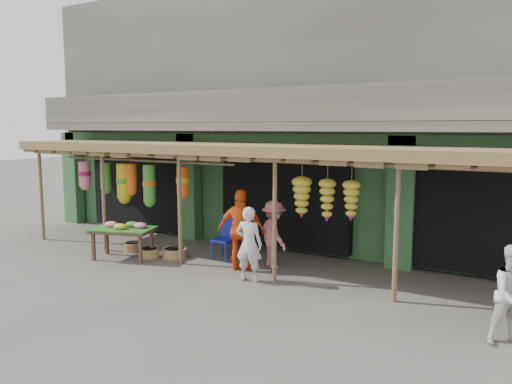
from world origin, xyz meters
The scene contains 11 objects.
ground centered at (0.00, 0.00, 0.00)m, with size 80.00×80.00×0.00m, color #514C47.
building centered at (0.00, 4.87, 3.37)m, with size 16.40×6.80×7.00m.
awning centered at (-0.15, 0.80, 2.57)m, with size 14.00×2.70×2.79m.
flower_table centered at (-2.99, -0.53, 0.72)m, with size 1.67×1.27×0.89m.
blue_chair centered at (-0.87, 0.76, 0.56)m, with size 0.50×0.51×1.01m.
basket_left centered at (-3.38, 0.15, 0.11)m, with size 0.51×0.51×0.21m, color brown.
basket_mid centered at (-2.00, 0.16, 0.11)m, with size 0.59×0.59×0.23m, color #A07A47.
basket_right centered at (-2.54, -0.14, 0.11)m, with size 0.48×0.48×0.22m, color #A5754D.
person_front centered at (0.56, -0.50, 0.78)m, with size 0.57×0.38×1.57m, color beige.
person_vendor centered at (0.00, 0.09, 0.91)m, with size 1.07×0.44×1.82m, color #F05716.
person_shopper centered at (0.50, 0.67, 0.77)m, with size 0.99×0.57×1.54m, color #D36F7A.
Camera 1 is at (5.83, -9.08, 3.18)m, focal length 35.00 mm.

